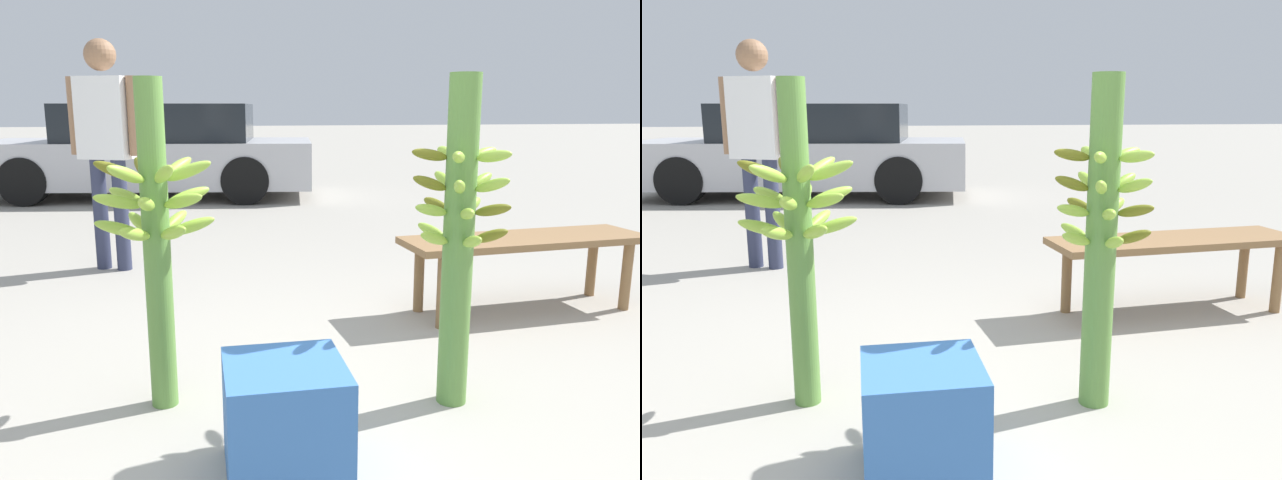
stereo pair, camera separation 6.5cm
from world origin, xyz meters
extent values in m
plane|color=#9E998E|center=(0.00, 0.00, 0.00)|extent=(80.00, 80.00, 0.00)
cylinder|color=#5B8C3D|center=(-0.56, 0.37, 0.66)|extent=(0.11, 0.11, 1.31)
ellipsoid|color=#656718|center=(-0.60, 0.50, 0.96)|extent=(0.11, 0.20, 0.11)
ellipsoid|color=#656718|center=(-0.69, 0.39, 0.96)|extent=(0.20, 0.08, 0.11)
ellipsoid|color=#93BC3D|center=(-0.64, 0.27, 0.96)|extent=(0.16, 0.18, 0.11)
ellipsoid|color=#93BC3D|center=(-0.51, 0.24, 0.96)|extent=(0.11, 0.20, 0.11)
ellipsoid|color=#93BC3D|center=(-0.42, 0.35, 0.96)|extent=(0.20, 0.08, 0.11)
ellipsoid|color=#93BC3D|center=(-0.47, 0.48, 0.96)|extent=(0.16, 0.18, 0.11)
ellipsoid|color=#93BC3D|center=(-0.45, 0.29, 0.85)|extent=(0.18, 0.16, 0.09)
ellipsoid|color=#93BC3D|center=(-0.43, 0.42, 0.85)|extent=(0.20, 0.12, 0.09)
ellipsoid|color=#93BC3D|center=(-0.54, 0.51, 0.85)|extent=(0.07, 0.20, 0.09)
ellipsoid|color=#93BC3D|center=(-0.66, 0.46, 0.85)|extent=(0.18, 0.16, 0.09)
ellipsoid|color=#93BC3D|center=(-0.68, 0.32, 0.85)|extent=(0.20, 0.12, 0.09)
ellipsoid|color=#93BC3D|center=(-0.57, 0.23, 0.85)|extent=(0.07, 0.20, 0.09)
ellipsoid|color=#93BC3D|center=(-0.49, 0.25, 0.74)|extent=(0.14, 0.19, 0.10)
ellipsoid|color=#93BC3D|center=(-0.42, 0.37, 0.74)|extent=(0.19, 0.05, 0.10)
ellipsoid|color=#93BC3D|center=(-0.49, 0.49, 0.74)|extent=(0.14, 0.19, 0.10)
ellipsoid|color=#93BC3D|center=(-0.63, 0.49, 0.74)|extent=(0.14, 0.19, 0.10)
ellipsoid|color=#93BC3D|center=(-0.69, 0.37, 0.74)|extent=(0.19, 0.05, 0.10)
ellipsoid|color=#93BC3D|center=(-0.62, 0.25, 0.74)|extent=(0.14, 0.19, 0.10)
cylinder|color=#5B8C3D|center=(0.61, 0.17, 0.66)|extent=(0.12, 0.12, 1.33)
ellipsoid|color=#93BC3D|center=(0.73, 0.22, 1.02)|extent=(0.15, 0.10, 0.07)
ellipsoid|color=#93BC3D|center=(0.60, 0.29, 1.02)|extent=(0.06, 0.15, 0.07)
ellipsoid|color=#656718|center=(0.49, 0.19, 1.02)|extent=(0.15, 0.07, 0.07)
ellipsoid|color=#93BC3D|center=(0.55, 0.06, 1.02)|extent=(0.11, 0.15, 0.07)
ellipsoid|color=#93BC3D|center=(0.70, 0.07, 1.02)|extent=(0.13, 0.13, 0.07)
ellipsoid|color=#93BC3D|center=(0.70, 0.08, 0.91)|extent=(0.13, 0.13, 0.09)
ellipsoid|color=#93BC3D|center=(0.72, 0.23, 0.91)|extent=(0.15, 0.11, 0.09)
ellipsoid|color=#93BC3D|center=(0.59, 0.29, 0.91)|extent=(0.07, 0.15, 0.09)
ellipsoid|color=#656718|center=(0.49, 0.19, 0.91)|extent=(0.15, 0.06, 0.09)
ellipsoid|color=#93BC3D|center=(0.56, 0.06, 0.91)|extent=(0.10, 0.15, 0.09)
ellipsoid|color=#656718|center=(0.72, 0.11, 0.81)|extent=(0.15, 0.11, 0.07)
ellipsoid|color=#93BC3D|center=(0.71, 0.25, 0.81)|extent=(0.13, 0.13, 0.07)
ellipsoid|color=#656718|center=(0.56, 0.28, 0.81)|extent=(0.10, 0.15, 0.07)
ellipsoid|color=#93BC3D|center=(0.49, 0.15, 0.81)|extent=(0.15, 0.06, 0.07)
ellipsoid|color=#93BC3D|center=(0.59, 0.04, 0.81)|extent=(0.07, 0.15, 0.07)
ellipsoid|color=#93BC3D|center=(0.68, 0.27, 0.71)|extent=(0.12, 0.14, 0.08)
ellipsoid|color=#93BC3D|center=(0.54, 0.27, 0.71)|extent=(0.12, 0.14, 0.08)
ellipsoid|color=#93BC3D|center=(0.50, 0.13, 0.71)|extent=(0.15, 0.09, 0.08)
ellipsoid|color=#93BC3D|center=(0.62, 0.04, 0.71)|extent=(0.04, 0.15, 0.08)
ellipsoid|color=#656718|center=(0.73, 0.13, 0.71)|extent=(0.15, 0.08, 0.08)
cylinder|color=#2D334C|center=(-0.96, 2.67, 0.41)|extent=(0.14, 0.14, 0.83)
cylinder|color=#2D334C|center=(-1.11, 2.75, 0.41)|extent=(0.14, 0.14, 0.83)
cube|color=white|center=(-1.03, 2.71, 1.12)|extent=(0.42, 0.32, 0.59)
cylinder|color=#936B4C|center=(-0.82, 2.61, 1.14)|extent=(0.12, 0.12, 0.56)
cylinder|color=#936B4C|center=(-1.25, 2.81, 1.14)|extent=(0.12, 0.12, 0.56)
sphere|color=#936B4C|center=(-1.03, 2.71, 1.56)|extent=(0.22, 0.22, 0.22)
cube|color=olive|center=(1.50, 1.21, 0.43)|extent=(1.51, 0.54, 0.04)
cylinder|color=olive|center=(0.88, 1.31, 0.21)|extent=(0.06, 0.06, 0.41)
cylinder|color=olive|center=(2.09, 1.41, 0.21)|extent=(0.06, 0.06, 0.41)
cylinder|color=olive|center=(0.91, 1.01, 0.21)|extent=(0.06, 0.06, 0.41)
cylinder|color=olive|center=(2.12, 1.10, 0.21)|extent=(0.06, 0.06, 0.41)
cube|color=#B7B7BC|center=(-1.04, 6.70, 0.46)|extent=(4.59, 2.32, 0.60)
cube|color=black|center=(-0.86, 6.68, 1.00)|extent=(2.62, 1.89, 0.48)
cylinder|color=black|center=(-2.50, 6.15, 0.30)|extent=(0.63, 0.29, 0.60)
cylinder|color=black|center=(-2.27, 7.66, 0.30)|extent=(0.63, 0.29, 0.60)
cylinder|color=black|center=(0.20, 5.75, 0.30)|extent=(0.63, 0.29, 0.60)
cylinder|color=black|center=(0.42, 7.25, 0.30)|extent=(0.63, 0.29, 0.60)
cube|color=#386BB2|center=(-0.14, -0.23, 0.20)|extent=(0.39, 0.39, 0.39)
camera|label=1|loc=(-0.39, -2.09, 1.20)|focal=35.00mm
camera|label=2|loc=(-0.32, -2.10, 1.20)|focal=35.00mm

